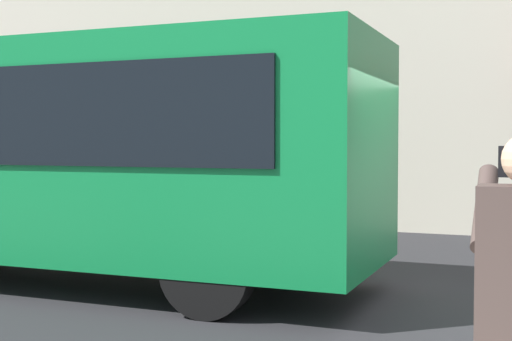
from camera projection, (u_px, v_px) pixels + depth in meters
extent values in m
plane|color=#232326|center=(407.00, 308.00, 7.65)|extent=(60.00, 60.00, 0.00)
cube|color=#0F7238|center=(39.00, 150.00, 9.28)|extent=(9.00, 2.50, 2.60)
cylinder|color=black|center=(281.00, 241.00, 9.22)|extent=(1.00, 0.28, 1.00)
cylinder|color=black|center=(207.00, 270.00, 7.18)|extent=(1.00, 0.28, 1.00)
cylinder|color=#473833|center=(485.00, 208.00, 3.10)|extent=(0.09, 0.48, 0.37)
cube|color=black|center=(506.00, 162.00, 3.19)|extent=(0.07, 0.01, 0.14)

